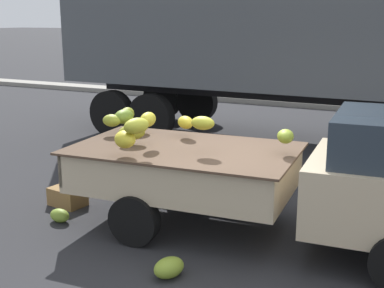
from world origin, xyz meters
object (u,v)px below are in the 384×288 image
pickup_truck (343,180)px  fallen_banana_bunch_by_wheel (169,268)px  produce_crate (68,197)px  fallen_banana_bunch_near_tailgate (60,215)px  semi_trailer (324,27)px

pickup_truck → fallen_banana_bunch_by_wheel: (-1.52, -1.51, -0.78)m
pickup_truck → produce_crate: bearing=179.6°
pickup_truck → fallen_banana_bunch_by_wheel: bearing=-139.4°
fallen_banana_bunch_near_tailgate → produce_crate: 0.65m
pickup_truck → fallen_banana_bunch_near_tailgate: bearing=-171.3°
pickup_truck → semi_trailer: 5.58m
pickup_truck → fallen_banana_bunch_by_wheel: size_ratio=13.98×
fallen_banana_bunch_by_wheel → fallen_banana_bunch_near_tailgate: bearing=161.7°
fallen_banana_bunch_near_tailgate → produce_crate: produce_crate is taller
pickup_truck → fallen_banana_bunch_near_tailgate: pickup_truck is taller
pickup_truck → produce_crate: pickup_truck is taller
produce_crate → semi_trailer: bearing=65.0°
produce_crate → pickup_truck: bearing=3.7°
fallen_banana_bunch_near_tailgate → produce_crate: bearing=119.8°
pickup_truck → produce_crate: 4.02m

